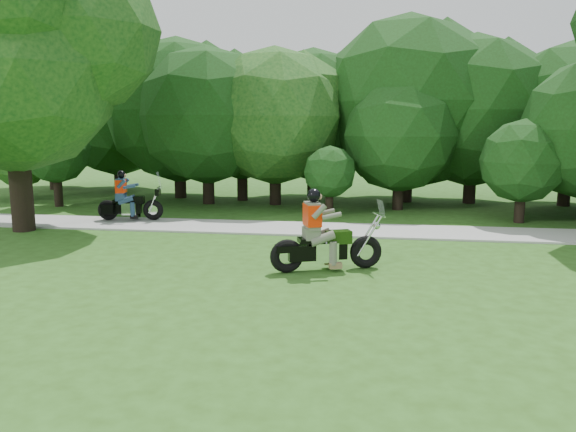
{
  "coord_description": "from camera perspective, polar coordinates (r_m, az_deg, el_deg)",
  "views": [
    {
      "loc": [
        0.43,
        -9.49,
        3.39
      ],
      "look_at": [
        -1.5,
        3.02,
        1.27
      ],
      "focal_mm": 35.0,
      "sensor_mm": 36.0,
      "label": 1
    }
  ],
  "objects": [
    {
      "name": "chopper_motorcycle",
      "position": [
        12.89,
        3.43,
        -2.53
      ],
      "size": [
        2.61,
        1.39,
        1.92
      ],
      "rotation": [
        0.0,
        0.0,
        0.37
      ],
      "color": "black",
      "rests_on": "ground"
    },
    {
      "name": "big_tree_west",
      "position": [
        19.82,
        -25.93,
        15.43
      ],
      "size": [
        8.64,
        6.56,
        9.96
      ],
      "color": "black",
      "rests_on": "ground"
    },
    {
      "name": "ground",
      "position": [
        10.09,
        5.89,
        -10.19
      ],
      "size": [
        100.0,
        100.0,
        0.0
      ],
      "primitive_type": "plane",
      "color": "#2A4E16",
      "rests_on": "ground"
    },
    {
      "name": "touring_motorcycle",
      "position": [
        20.04,
        -16.12,
        1.36
      ],
      "size": [
        2.25,
        0.92,
        1.72
      ],
      "rotation": [
        0.0,
        0.0,
        0.17
      ],
      "color": "black",
      "rests_on": "walkway"
    },
    {
      "name": "walkway",
      "position": [
        17.82,
        7.21,
        -1.45
      ],
      "size": [
        60.0,
        2.2,
        0.06
      ],
      "primitive_type": "cube",
      "color": "#A1A19C",
      "rests_on": "ground"
    },
    {
      "name": "tree_line",
      "position": [
        24.08,
        9.94,
        10.0
      ],
      "size": [
        40.15,
        12.18,
        7.88
      ],
      "color": "black",
      "rests_on": "ground"
    }
  ]
}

